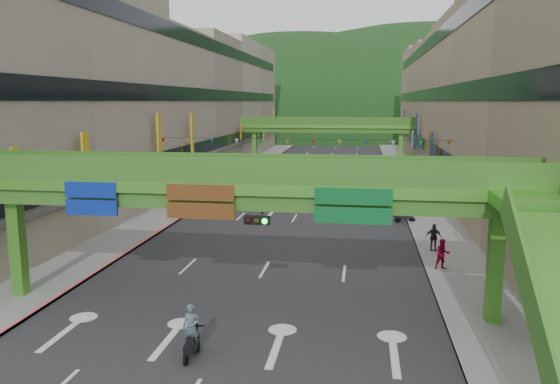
{
  "coord_description": "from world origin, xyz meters",
  "views": [
    {
      "loc": [
        5.29,
        -17.33,
        9.46
      ],
      "look_at": [
        0.0,
        18.0,
        3.5
      ],
      "focal_mm": 35.0,
      "sensor_mm": 36.0,
      "label": 1
    }
  ],
  "objects_px": {
    "scooter_rider_mid": "(344,192)",
    "overpass_near": "(258,201)",
    "car_silver": "(260,173)",
    "pedestrian_red": "(443,257)",
    "scooter_rider_near": "(191,333)",
    "car_yellow": "(353,158)"
  },
  "relations": [
    {
      "from": "car_silver",
      "to": "car_yellow",
      "type": "distance_m",
      "value": 23.47
    },
    {
      "from": "pedestrian_red",
      "to": "scooter_rider_near",
      "type": "bearing_deg",
      "value": -144.3
    },
    {
      "from": "overpass_near",
      "to": "scooter_rider_mid",
      "type": "height_order",
      "value": "overpass_near"
    },
    {
      "from": "overpass_near",
      "to": "scooter_rider_mid",
      "type": "relative_size",
      "value": 13.2
    },
    {
      "from": "scooter_rider_mid",
      "to": "pedestrian_red",
      "type": "distance_m",
      "value": 20.86
    },
    {
      "from": "overpass_near",
      "to": "scooter_rider_near",
      "type": "height_order",
      "value": "overpass_near"
    },
    {
      "from": "overpass_near",
      "to": "pedestrian_red",
      "type": "bearing_deg",
      "value": 40.96
    },
    {
      "from": "car_silver",
      "to": "pedestrian_red",
      "type": "height_order",
      "value": "pedestrian_red"
    },
    {
      "from": "scooter_rider_near",
      "to": "car_silver",
      "type": "relative_size",
      "value": 0.46
    },
    {
      "from": "scooter_rider_near",
      "to": "car_yellow",
      "type": "bearing_deg",
      "value": 85.93
    },
    {
      "from": "overpass_near",
      "to": "pedestrian_red",
      "type": "relative_size",
      "value": 16.2
    },
    {
      "from": "overpass_near",
      "to": "car_yellow",
      "type": "height_order",
      "value": "overpass_near"
    },
    {
      "from": "car_yellow",
      "to": "pedestrian_red",
      "type": "xyz_separation_m",
      "value": [
        5.88,
        -55.61,
        0.25
      ]
    },
    {
      "from": "scooter_rider_near",
      "to": "scooter_rider_mid",
      "type": "height_order",
      "value": "scooter_rider_mid"
    },
    {
      "from": "overpass_near",
      "to": "car_yellow",
      "type": "distance_m",
      "value": 63.66
    },
    {
      "from": "overpass_near",
      "to": "scooter_rider_near",
      "type": "bearing_deg",
      "value": -111.29
    },
    {
      "from": "scooter_rider_mid",
      "to": "car_silver",
      "type": "height_order",
      "value": "scooter_rider_mid"
    },
    {
      "from": "scooter_rider_near",
      "to": "overpass_near",
      "type": "bearing_deg",
      "value": 68.71
    },
    {
      "from": "car_silver",
      "to": "car_yellow",
      "type": "height_order",
      "value": "car_silver"
    },
    {
      "from": "overpass_near",
      "to": "car_silver",
      "type": "relative_size",
      "value": 6.22
    },
    {
      "from": "scooter_rider_mid",
      "to": "overpass_near",
      "type": "bearing_deg",
      "value": -95.82
    },
    {
      "from": "scooter_rider_mid",
      "to": "car_yellow",
      "type": "bearing_deg",
      "value": 89.54
    }
  ]
}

